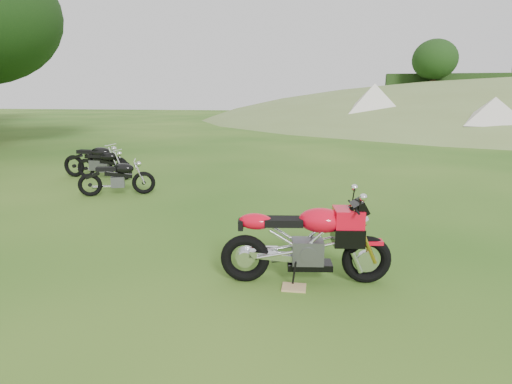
% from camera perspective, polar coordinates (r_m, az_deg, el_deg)
% --- Properties ---
extents(ground, '(120.00, 120.00, 0.00)m').
position_cam_1_polar(ground, '(5.86, -4.16, -9.79)').
color(ground, '#1B4C10').
rests_on(ground, ground).
extents(sport_motorcycle, '(2.02, 0.80, 1.18)m').
position_cam_1_polar(sport_motorcycle, '(5.21, 6.71, -5.83)').
color(sport_motorcycle, red).
rests_on(sport_motorcycle, ground).
extents(plywood_board, '(0.29, 0.24, 0.02)m').
position_cam_1_polar(plywood_board, '(5.23, 5.08, -12.56)').
color(plywood_board, tan).
rests_on(plywood_board, ground).
extents(vintage_moto_b, '(1.66, 0.98, 0.86)m').
position_cam_1_polar(vintage_moto_b, '(10.24, -18.08, 1.94)').
color(vintage_moto_b, black).
rests_on(vintage_moto_b, ground).
extents(vintage_moto_c, '(1.93, 0.52, 1.01)m').
position_cam_1_polar(vintage_moto_c, '(12.60, -20.61, 4.02)').
color(vintage_moto_c, black).
rests_on(vintage_moto_c, ground).
extents(vintage_moto_d, '(1.68, 0.53, 0.87)m').
position_cam_1_polar(vintage_moto_d, '(12.40, -19.61, 3.63)').
color(vintage_moto_d, black).
rests_on(vintage_moto_d, ground).
extents(tent_mid, '(3.32, 3.32, 2.83)m').
position_cam_1_polar(tent_mid, '(28.34, 15.39, 10.65)').
color(tent_mid, silver).
rests_on(tent_mid, ground).
extents(tent_right, '(3.14, 3.14, 2.34)m').
position_cam_1_polar(tent_right, '(24.26, 29.09, 8.65)').
color(tent_right, beige).
rests_on(tent_right, ground).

